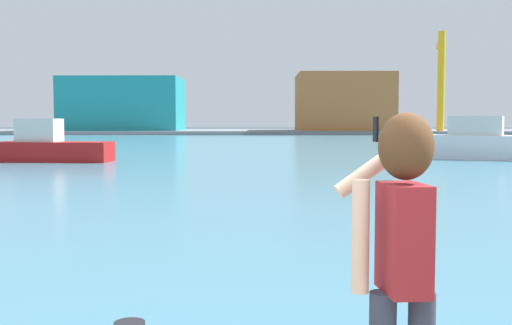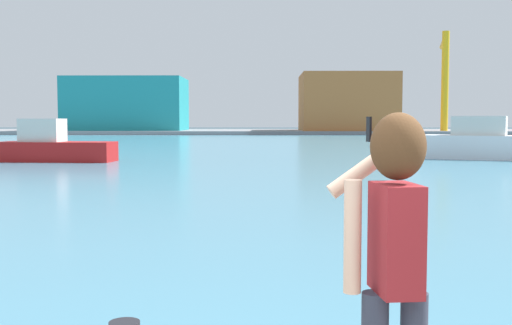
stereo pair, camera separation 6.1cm
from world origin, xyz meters
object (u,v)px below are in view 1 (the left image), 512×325
Objects in this scene: person_photographer at (401,245)px; port_crane at (441,69)px; boat_moored_2 at (491,144)px; warehouse_left at (123,104)px; warehouse_right at (343,102)px; boat_moored at (50,147)px.

port_crane reaches higher than person_photographer.
warehouse_left is (-32.48, 59.04, 3.50)m from boat_moored_2.
warehouse_right is at bearing 170.60° from port_crane.
warehouse_right is (32.21, -0.82, 0.24)m from warehouse_left.
person_photographer is 0.21× the size of boat_moored_2.
warehouse_left reaches higher than boat_moored.
person_photographer is at bearing -86.90° from boat_moored_2.
port_crane is (45.67, -3.05, 4.94)m from warehouse_left.
boat_moored is at bearing -81.21° from warehouse_left.
warehouse_right reaches higher than warehouse_left.
warehouse_left reaches higher than person_photographer.
boat_moored is at bearing -110.73° from warehouse_right.
warehouse_left is 1.27× the size of warehouse_right.
warehouse_left is at bearing 142.88° from boat_moored_2.
port_crane reaches higher than boat_moored_2.
boat_moored is 0.45× the size of warehouse_right.
boat_moored_2 is at bearing -27.48° from person_photographer.
warehouse_left is 1.23× the size of port_crane.
boat_moored is 0.73× the size of boat_moored_2.
warehouse_right is 0.97× the size of port_crane.
boat_moored_2 is at bearing -89.73° from warehouse_right.
boat_moored is 68.88m from port_crane.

